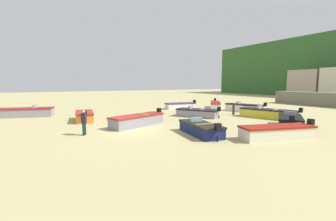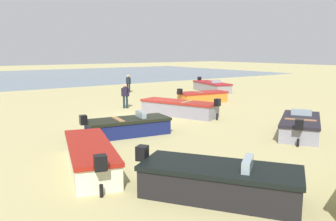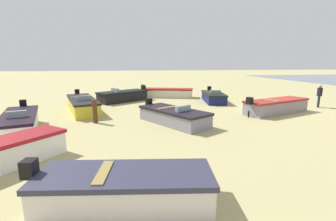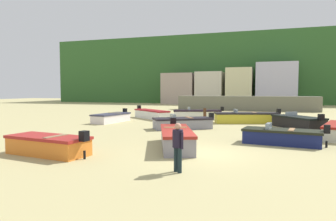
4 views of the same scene
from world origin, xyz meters
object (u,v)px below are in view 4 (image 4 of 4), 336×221
mooring_post_near_water (205,116)px  beach_walker_distant (178,143)px  boat_white_2 (111,118)px  boat_black_5 (298,122)px  boat_yellow_8 (246,118)px  boat_white_9 (197,115)px  boat_orange_3 (49,145)px  boat_navy_10 (282,136)px  boat_white_4 (151,114)px  boat_grey_0 (183,123)px  boat_grey_6 (176,138)px

mooring_post_near_water → beach_walker_distant: bearing=-82.4°
boat_white_2 → boat_black_5: bearing=-171.1°
boat_yellow_8 → boat_white_9: boat_white_9 is taller
boat_yellow_8 → boat_orange_3: bearing=137.7°
boat_yellow_8 → boat_navy_10: boat_yellow_8 is taller
boat_white_4 → boat_black_5: 13.17m
boat_navy_10 → beach_walker_distant: size_ratio=2.51×
boat_white_2 → boat_white_4: (2.03, 4.13, 0.04)m
beach_walker_distant → boat_black_5: bearing=106.7°
boat_grey_0 → boat_grey_6: size_ratio=0.87×
boat_black_5 → boat_white_9: bearing=117.6°
boat_white_4 → boat_white_2: bearing=14.0°
boat_white_9 → mooring_post_near_water: (1.32, -3.13, 0.17)m
boat_orange_3 → boat_white_4: boat_white_4 is taller
boat_grey_0 → boat_navy_10: boat_grey_0 is taller
mooring_post_near_water → beach_walker_distant: beach_walker_distant is taller
boat_black_5 → mooring_post_near_water: bearing=135.2°
mooring_post_near_water → boat_navy_10: bearing=-57.1°
boat_white_2 → boat_grey_6: boat_grey_6 is taller
boat_white_4 → boat_grey_6: bearing=65.7°
boat_yellow_8 → mooring_post_near_water: bearing=93.2°
boat_white_4 → mooring_post_near_water: bearing=106.5°
boat_white_2 → boat_white_4: 4.60m
boat_white_2 → mooring_post_near_water: mooring_post_near_water is taller
boat_grey_0 → mooring_post_near_water: (0.80, 4.06, 0.22)m
boat_yellow_8 → beach_walker_distant: beach_walker_distant is taller
boat_white_4 → boat_grey_0: bearing=76.8°
boat_white_9 → boat_navy_10: boat_white_9 is taller
boat_orange_3 → boat_grey_6: 5.61m
boat_orange_3 → boat_grey_6: (4.62, 3.17, 0.04)m
boat_white_9 → beach_walker_distant: 18.58m
boat_yellow_8 → boat_navy_10: bearing=175.7°
boat_grey_0 → boat_white_4: boat_white_4 is taller
mooring_post_near_water → boat_white_9: bearing=112.8°
boat_grey_0 → beach_walker_distant: size_ratio=2.66×
boat_grey_6 → beach_walker_distant: bearing=86.8°
boat_yellow_8 → boat_grey_0: bearing=125.1°
boat_white_2 → boat_orange_3: bearing=114.6°
boat_black_5 → boat_orange_3: bearing=-164.4°
boat_white_2 → boat_white_9: bearing=-135.6°
boat_orange_3 → boat_grey_6: size_ratio=0.81×
boat_white_9 → boat_navy_10: (6.86, -11.70, -0.06)m
boat_white_4 → boat_grey_6: boat_grey_6 is taller
boat_black_5 → mooring_post_near_water: mooring_post_near_water is taller
boat_grey_6 → boat_yellow_8: 12.45m
boat_black_5 → mooring_post_near_water: size_ratio=3.40×
boat_black_5 → boat_grey_6: boat_grey_6 is taller
beach_walker_distant → boat_yellow_8: bearing=122.0°
beach_walker_distant → boat_white_4: bearing=149.9°
boat_orange_3 → boat_yellow_8: (7.12, 15.37, 0.04)m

